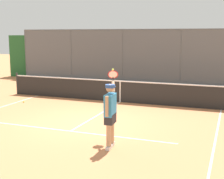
% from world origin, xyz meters
% --- Properties ---
extents(ground_plane, '(60.00, 60.00, 0.00)m').
position_xyz_m(ground_plane, '(0.00, 0.00, 0.00)').
color(ground_plane, '#C67A4C').
extents(court_line_markings, '(8.53, 8.46, 0.01)m').
position_xyz_m(court_line_markings, '(0.00, 1.45, 0.00)').
color(court_line_markings, white).
rests_on(court_line_markings, ground).
extents(fence_backdrop, '(20.41, 1.37, 3.26)m').
position_xyz_m(fence_backdrop, '(0.00, -9.56, 1.43)').
color(fence_backdrop, '#565B60').
rests_on(fence_backdrop, ground).
extents(tennis_net, '(10.96, 0.09, 1.07)m').
position_xyz_m(tennis_net, '(0.00, -3.58, 0.49)').
color(tennis_net, '#2D2D2D').
rests_on(tennis_net, ground).
extents(tennis_player, '(0.55, 1.39, 1.99)m').
position_xyz_m(tennis_player, '(-1.67, 1.96, 1.00)').
color(tennis_player, silver).
rests_on(tennis_player, ground).
extents(tennis_ball_mid_court, '(0.07, 0.07, 0.07)m').
position_xyz_m(tennis_ball_mid_court, '(3.93, -1.99, 0.03)').
color(tennis_ball_mid_court, '#D6E042').
rests_on(tennis_ball_mid_court, ground).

